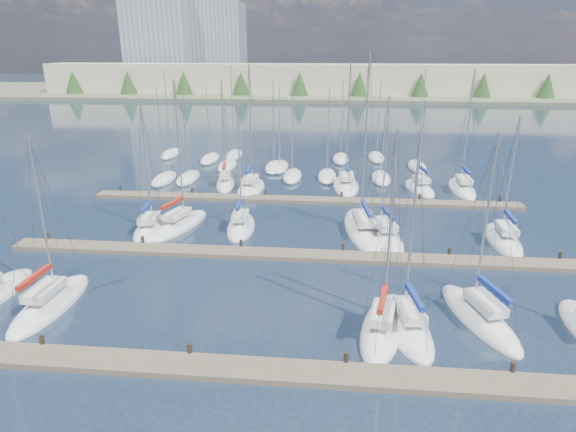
# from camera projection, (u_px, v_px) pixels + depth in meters

# --- Properties ---
(ground) EXTENTS (400.00, 400.00, 0.00)m
(ground) POSITION_uv_depth(u_px,v_px,m) (315.00, 145.00, 78.06)
(ground) COLOR #202E40
(ground) RESTS_ON ground
(dock_near) EXTENTS (44.00, 1.93, 1.10)m
(dock_near) POSITION_uv_depth(u_px,v_px,m) (264.00, 371.00, 23.59)
(dock_near) COLOR #6B5E4C
(dock_near) RESTS_ON ground
(dock_mid) EXTENTS (44.00, 1.93, 1.10)m
(dock_mid) POSITION_uv_depth(u_px,v_px,m) (291.00, 255.00, 36.73)
(dock_mid) COLOR #6B5E4C
(dock_mid) RESTS_ON ground
(dock_far) EXTENTS (44.00, 1.93, 1.10)m
(dock_far) POSITION_uv_depth(u_px,v_px,m) (303.00, 200.00, 49.87)
(dock_far) COLOR #6B5E4C
(dock_far) RESTS_ON ground
(sailboat_m) EXTENTS (2.82, 7.81, 10.94)m
(sailboat_m) POSITION_uv_depth(u_px,v_px,m) (503.00, 240.00, 39.50)
(sailboat_m) COLOR white
(sailboat_m) RESTS_ON ground
(sailboat_e) EXTENTS (3.32, 7.50, 11.77)m
(sailboat_e) POSITION_uv_depth(u_px,v_px,m) (406.00, 325.00, 27.38)
(sailboat_e) COLOR white
(sailboat_e) RESTS_ON ground
(sailboat_n) EXTENTS (3.22, 7.12, 12.65)m
(sailboat_n) POSITION_uv_depth(u_px,v_px,m) (225.00, 184.00, 55.56)
(sailboat_n) COLOR white
(sailboat_n) RESTS_ON ground
(sailboat_j) EXTENTS (2.87, 6.96, 11.73)m
(sailboat_j) POSITION_uv_depth(u_px,v_px,m) (241.00, 227.00, 42.34)
(sailboat_j) COLOR white
(sailboat_j) RESTS_ON ground
(sailboat_l) EXTENTS (4.21, 8.40, 12.26)m
(sailboat_l) POSITION_uv_depth(u_px,v_px,m) (383.00, 235.00, 40.42)
(sailboat_l) COLOR white
(sailboat_l) RESTS_ON ground
(sailboat_k) EXTENTS (3.97, 10.77, 15.63)m
(sailboat_k) POSITION_uv_depth(u_px,v_px,m) (362.00, 229.00, 41.83)
(sailboat_k) COLOR white
(sailboat_k) RESTS_ON ground
(sailboat_q) EXTENTS (3.63, 7.33, 10.47)m
(sailboat_q) POSITION_uv_depth(u_px,v_px,m) (419.00, 188.00, 53.82)
(sailboat_q) COLOR white
(sailboat_q) RESTS_ON ground
(sailboat_p) EXTENTS (3.06, 8.62, 14.41)m
(sailboat_p) POSITION_uv_depth(u_px,v_px,m) (346.00, 185.00, 55.02)
(sailboat_p) COLOR white
(sailboat_p) RESTS_ON ground
(sailboat_d) EXTENTS (3.63, 7.52, 12.05)m
(sailboat_d) POSITION_uv_depth(u_px,v_px,m) (382.00, 328.00, 27.06)
(sailboat_d) COLOR white
(sailboat_d) RESTS_ON ground
(sailboat_r) EXTENTS (2.65, 8.48, 13.79)m
(sailboat_r) POSITION_uv_depth(u_px,v_px,m) (462.00, 188.00, 53.74)
(sailboat_r) COLOR white
(sailboat_r) RESTS_ON ground
(sailboat_f) EXTENTS (4.29, 8.35, 11.68)m
(sailboat_f) POSITION_uv_depth(u_px,v_px,m) (479.00, 317.00, 28.23)
(sailboat_f) COLOR white
(sailboat_f) RESTS_ON ground
(sailboat_o) EXTENTS (2.89, 7.64, 14.25)m
(sailboat_o) POSITION_uv_depth(u_px,v_px,m) (251.00, 188.00, 53.88)
(sailboat_o) COLOR white
(sailboat_o) RESTS_ON ground
(sailboat_h) EXTENTS (3.34, 7.04, 11.69)m
(sailboat_h) POSITION_uv_depth(u_px,v_px,m) (151.00, 230.00, 41.71)
(sailboat_h) COLOR white
(sailboat_h) RESTS_ON ground
(sailboat_i) EXTENTS (4.28, 8.49, 13.42)m
(sailboat_i) POSITION_uv_depth(u_px,v_px,m) (180.00, 225.00, 42.77)
(sailboat_i) COLOR white
(sailboat_i) RESTS_ON ground
(sailboat_b) EXTENTS (2.57, 8.01, 11.18)m
(sailboat_b) POSITION_uv_depth(u_px,v_px,m) (51.00, 304.00, 29.66)
(sailboat_b) COLOR white
(sailboat_b) RESTS_ON ground
(distant_boats) EXTENTS (36.93, 20.75, 13.30)m
(distant_boats) POSITION_uv_depth(u_px,v_px,m) (277.00, 166.00, 63.13)
(distant_boats) COLOR #9EA0A5
(distant_boats) RESTS_ON ground
(shoreline) EXTENTS (400.00, 60.00, 38.00)m
(shoreline) POSITION_uv_depth(u_px,v_px,m) (288.00, 71.00, 161.04)
(shoreline) COLOR #666B51
(shoreline) RESTS_ON ground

